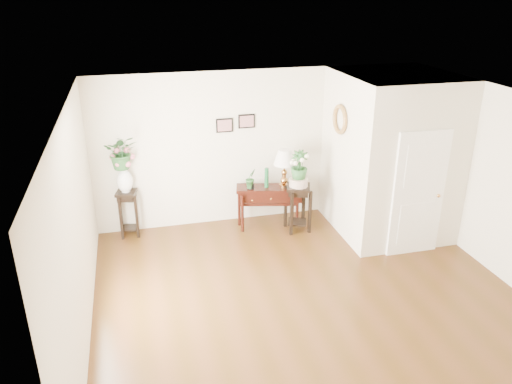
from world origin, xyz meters
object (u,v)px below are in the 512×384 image
object	(u,v)px
console_table	(268,206)
plant_stand_b	(298,208)
plant_stand_a	(128,213)
table_lamp	(284,167)

from	to	relation	value
console_table	plant_stand_b	bearing A→B (deg)	-19.27
console_table	plant_stand_a	bearing A→B (deg)	-172.09
console_table	table_lamp	bearing A→B (deg)	13.44
console_table	plant_stand_a	size ratio (longest dim) A/B	1.37
plant_stand_a	plant_stand_b	size ratio (longest dim) A/B	0.98
console_table	plant_stand_a	xyz separation A→B (m)	(-2.49, 0.24, 0.04)
table_lamp	console_table	bearing A→B (deg)	180.00
table_lamp	plant_stand_a	distance (m)	2.88
console_table	plant_stand_a	world-z (taller)	plant_stand_a
plant_stand_a	plant_stand_b	world-z (taller)	plant_stand_b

